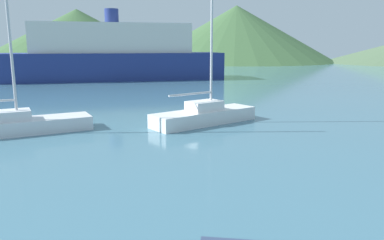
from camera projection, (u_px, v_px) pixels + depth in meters
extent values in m
cube|color=white|center=(204.00, 117.00, 18.93)|extent=(5.64, 4.48, 0.68)
cube|color=white|center=(204.00, 106.00, 18.82)|extent=(2.04, 1.87, 0.47)
cylinder|color=#BCBCC1|center=(191.00, 94.00, 18.17)|extent=(2.20, 1.51, 0.10)
cube|color=silver|center=(4.00, 128.00, 16.51)|extent=(7.46, 4.48, 0.63)
cube|color=silver|center=(3.00, 116.00, 16.41)|extent=(2.50, 1.94, 0.44)
cylinder|color=#BCBCC1|center=(7.00, 10.00, 15.78)|extent=(0.12, 0.12, 9.45)
cube|color=navy|center=(114.00, 66.00, 43.29)|extent=(25.62, 10.43, 3.06)
cube|color=silver|center=(112.00, 38.00, 42.67)|extent=(18.09, 8.22, 3.29)
cylinder|color=navy|center=(112.00, 16.00, 42.19)|extent=(1.55, 1.55, 1.60)
cone|color=#3D6038|center=(78.00, 37.00, 80.70)|extent=(44.05, 44.05, 11.57)
cone|color=#3D6038|center=(236.00, 34.00, 92.87)|extent=(48.02, 48.02, 13.57)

